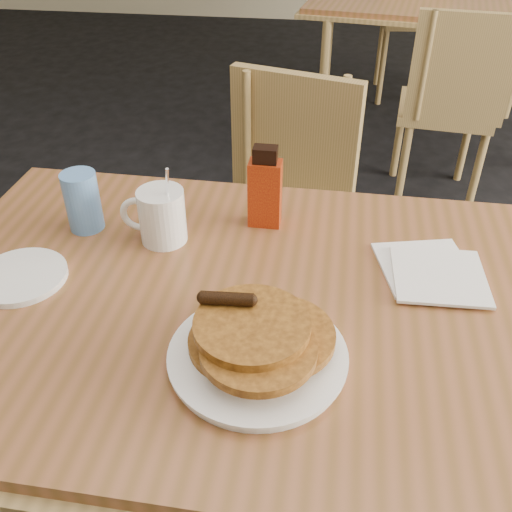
{
  "coord_description": "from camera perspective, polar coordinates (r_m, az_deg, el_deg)",
  "views": [
    {
      "loc": [
        0.07,
        -0.75,
        1.4
      ],
      "look_at": [
        -0.04,
        0.03,
        0.82
      ],
      "focal_mm": 40.0,
      "sensor_mm": 36.0,
      "label": 1
    }
  ],
  "objects": [
    {
      "name": "blue_tumbler",
      "position": [
        1.2,
        -16.95,
        5.26
      ],
      "size": [
        0.08,
        0.08,
        0.12
      ],
      "primitive_type": "cylinder",
      "rotation": [
        0.0,
        0.0,
        -0.09
      ],
      "color": "#5F96DE",
      "rests_on": "main_table"
    },
    {
      "name": "main_table",
      "position": [
        1.03,
        -1.13,
        -5.83
      ],
      "size": [
        1.25,
        0.86,
        0.75
      ],
      "rotation": [
        0.0,
        0.0,
        -0.02
      ],
      "color": "brown",
      "rests_on": "floor"
    },
    {
      "name": "syrup_bottle",
      "position": [
        1.16,
        0.9,
        6.66
      ],
      "size": [
        0.07,
        0.04,
        0.17
      ],
      "rotation": [
        0.0,
        0.0,
        -0.01
      ],
      "color": "maroon",
      "rests_on": "main_table"
    },
    {
      "name": "neighbor_table",
      "position": [
        3.32,
        17.96,
        22.68
      ],
      "size": [
        1.44,
        1.08,
        0.75
      ],
      "rotation": [
        0.0,
        0.0,
        -0.15
      ],
      "color": "brown",
      "rests_on": "floor"
    },
    {
      "name": "napkin_stack",
      "position": [
        1.1,
        17.2,
        -1.48
      ],
      "size": [
        0.21,
        0.22,
        0.01
      ],
      "rotation": [
        0.0,
        0.0,
        0.24
      ],
      "color": "white",
      "rests_on": "main_table"
    },
    {
      "name": "pancake_plate",
      "position": [
        0.87,
        0.16,
        -9.03
      ],
      "size": [
        0.28,
        0.28,
        0.1
      ],
      "rotation": [
        0.0,
        0.0,
        -0.38
      ],
      "color": "white",
      "rests_on": "main_table"
    },
    {
      "name": "coffee_mug",
      "position": [
        1.13,
        -9.53,
        4.06
      ],
      "size": [
        0.13,
        0.09,
        0.17
      ],
      "rotation": [
        0.0,
        0.0,
        0.04
      ],
      "color": "white",
      "rests_on": "main_table"
    },
    {
      "name": "chair_main_far",
      "position": [
        1.73,
        3.34,
        5.59
      ],
      "size": [
        0.49,
        0.5,
        0.88
      ],
      "rotation": [
        0.0,
        0.0,
        -0.28
      ],
      "color": "tan",
      "rests_on": "floor"
    },
    {
      "name": "side_saucer",
      "position": [
        1.13,
        -22.47,
        -1.91
      ],
      "size": [
        0.21,
        0.21,
        0.01
      ],
      "primitive_type": "cylinder",
      "rotation": [
        0.0,
        0.0,
        0.27
      ],
      "color": "white",
      "rests_on": "main_table"
    },
    {
      "name": "chair_neighbor_near",
      "position": [
        2.65,
        18.98,
        14.98
      ],
      "size": [
        0.44,
        0.44,
        0.88
      ],
      "rotation": [
        0.0,
        0.0,
        -0.11
      ],
      "color": "tan",
      "rests_on": "floor"
    }
  ]
}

